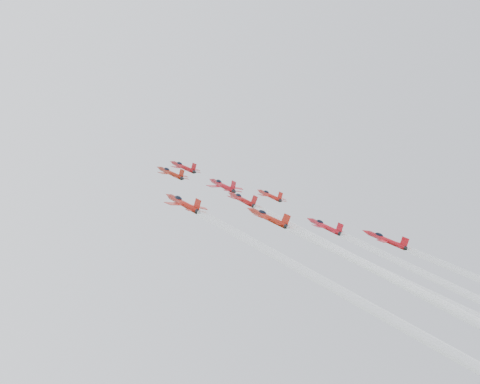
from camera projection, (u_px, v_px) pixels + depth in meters
jet_lead at (183, 167)px, 171.84m from camera, size 9.85×12.81×7.43m
jet_row2_left at (171, 173)px, 150.66m from camera, size 8.96×11.65×6.76m
jet_row2_center at (222, 185)px, 155.31m from camera, size 10.56×13.74×7.97m
jet_row2_right at (270, 195)px, 163.11m from camera, size 9.16×11.92×6.91m
jet_center at (386, 272)px, 101.86m from camera, size 9.61×92.85×49.36m
jet_rear_farleft at (341, 299)px, 75.78m from camera, size 9.24×89.35×47.50m
jet_rear_left at (459, 316)px, 84.95m from camera, size 9.94×96.06×51.07m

